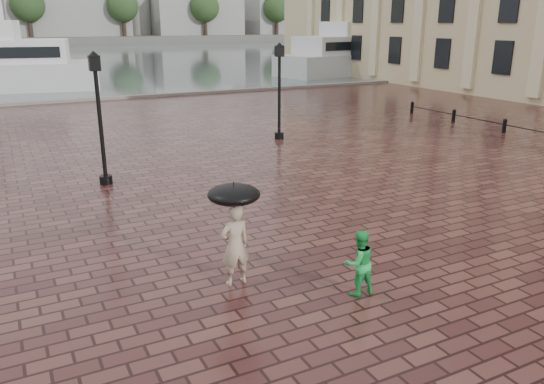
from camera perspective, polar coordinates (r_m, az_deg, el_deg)
The scene contains 11 objects.
ground at distance 13.51m, azimuth 17.53°, elevation -6.76°, with size 300.00×300.00×0.00m, color #361918.
harbour_water at distance 101.12m, azimuth -22.59°, elevation 13.38°, with size 240.00×240.00×0.00m, color #445053.
quay_edge at distance 41.90m, azimuth -14.74°, elevation 9.76°, with size 80.00×0.60×0.30m, color slate.
far_shore at distance 168.88m, azimuth -24.87°, elevation 14.69°, with size 300.00×60.00×2.00m, color #4C4C47.
distant_skyline at distance 168.58m, azimuth -7.67°, elevation 18.98°, with size 102.50×22.00×33.00m.
far_trees at distance 146.91m, azimuth -24.81°, elevation 17.78°, with size 188.00×8.00×13.50m.
street_lamps at distance 24.43m, azimuth -17.85°, elevation 9.65°, with size 15.44×12.44×4.40m.
adult_pedestrian at distance 11.36m, azimuth -4.00°, elevation -5.73°, with size 0.66×0.43×1.80m, color tan.
child_pedestrian at distance 11.14m, azimuth 9.33°, elevation -7.51°, with size 0.69×0.54×1.42m, color green.
ferry_far at distance 62.65m, azimuth 10.23°, elevation 14.61°, with size 23.66×9.77×7.56m.
umbrella at distance 10.95m, azimuth -4.13°, elevation -0.27°, with size 1.10×1.10×1.17m.
Camera 1 is at (-8.92, -8.58, 5.42)m, focal length 35.00 mm.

